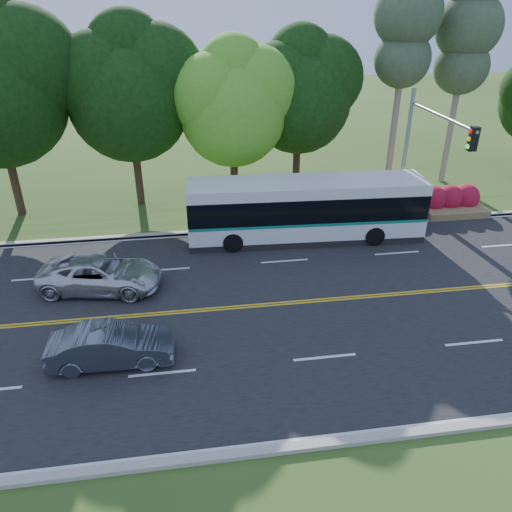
{
  "coord_description": "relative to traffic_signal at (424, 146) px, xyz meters",
  "views": [
    {
      "loc": [
        -4.82,
        -16.48,
        11.1
      ],
      "look_at": [
        -2.07,
        2.0,
        1.19
      ],
      "focal_mm": 35.0,
      "sensor_mm": 36.0,
      "label": 1
    }
  ],
  "objects": [
    {
      "name": "ground",
      "position": [
        -6.49,
        -5.4,
        -4.67
      ],
      "size": [
        120.0,
        120.0,
        0.0
      ],
      "primitive_type": "plane",
      "color": "#324D19",
      "rests_on": "ground"
    },
    {
      "name": "road",
      "position": [
        -6.49,
        -5.4,
        -4.66
      ],
      "size": [
        60.0,
        14.0,
        0.02
      ],
      "primitive_type": "cube",
      "color": "black",
      "rests_on": "ground"
    },
    {
      "name": "curb_north",
      "position": [
        -6.49,
        1.75,
        -4.6
      ],
      "size": [
        60.0,
        0.3,
        0.15
      ],
      "primitive_type": "cube",
      "color": "#ADA89C",
      "rests_on": "ground"
    },
    {
      "name": "curb_south",
      "position": [
        -6.49,
        -12.55,
        -4.6
      ],
      "size": [
        60.0,
        0.3,
        0.15
      ],
      "primitive_type": "cube",
      "color": "#ADA89C",
      "rests_on": "ground"
    },
    {
      "name": "grass_verge",
      "position": [
        -6.49,
        3.6,
        -4.62
      ],
      "size": [
        60.0,
        4.0,
        0.1
      ],
      "primitive_type": "cube",
      "color": "#324D19",
      "rests_on": "ground"
    },
    {
      "name": "lane_markings",
      "position": [
        -6.59,
        -5.4,
        -4.65
      ],
      "size": [
        57.6,
        13.82,
        0.0
      ],
      "color": "gold",
      "rests_on": "road"
    },
    {
      "name": "tree_row",
      "position": [
        -11.65,
        6.73,
        2.06
      ],
      "size": [
        44.7,
        9.1,
        13.84
      ],
      "color": "black",
      "rests_on": "ground"
    },
    {
      "name": "bougainvillea_hedge",
      "position": [
        0.69,
        2.75,
        -3.95
      ],
      "size": [
        9.5,
        2.25,
        1.5
      ],
      "color": "maroon",
      "rests_on": "ground"
    },
    {
      "name": "traffic_signal",
      "position": [
        0.0,
        0.0,
        0.0
      ],
      "size": [
        0.42,
        6.1,
        7.0
      ],
      "color": "#909398",
      "rests_on": "ground"
    },
    {
      "name": "transit_bus",
      "position": [
        -5.51,
        0.4,
        -3.15
      ],
      "size": [
        11.71,
        3.03,
        3.04
      ],
      "rotation": [
        0.0,
        0.0,
        -0.04
      ],
      "color": "silver",
      "rests_on": "road"
    },
    {
      "name": "sedan",
      "position": [
        -14.14,
        -8.08,
        -3.98
      ],
      "size": [
        4.1,
        1.44,
        1.35
      ],
      "primitive_type": "imported",
      "rotation": [
        0.0,
        0.0,
        1.57
      ],
      "color": "slate",
      "rests_on": "road"
    },
    {
      "name": "suv",
      "position": [
        -15.07,
        -3.14,
        -3.95
      ],
      "size": [
        5.34,
        3.16,
        1.39
      ],
      "primitive_type": "imported",
      "rotation": [
        0.0,
        0.0,
        1.39
      ],
      "color": "silver",
      "rests_on": "road"
    }
  ]
}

